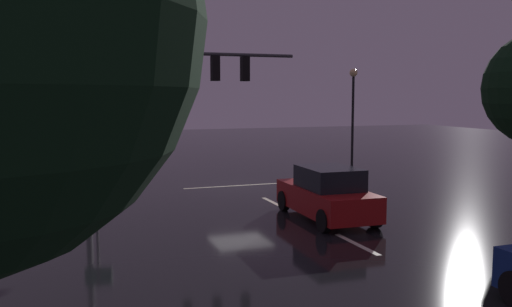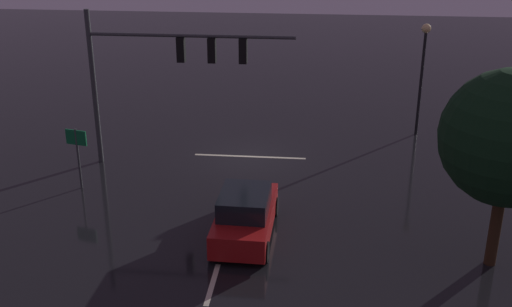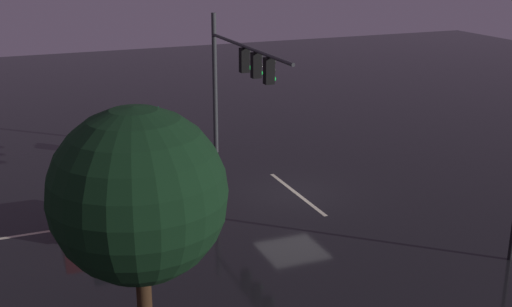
{
  "view_description": "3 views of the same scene",
  "coord_description": "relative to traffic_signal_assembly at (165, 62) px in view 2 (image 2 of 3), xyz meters",
  "views": [
    {
      "loc": [
        7.38,
        22.48,
        3.97
      ],
      "look_at": [
        0.02,
        2.11,
        1.66
      ],
      "focal_mm": 38.23,
      "sensor_mm": 36.0,
      "label": 1
    },
    {
      "loc": [
        -2.88,
        25.45,
        10.47
      ],
      "look_at": [
        -0.72,
        4.2,
        1.91
      ],
      "focal_mm": 43.51,
      "sensor_mm": 36.0,
      "label": 2
    },
    {
      "loc": [
        -22.27,
        10.76,
        9.61
      ],
      "look_at": [
        -0.39,
        1.78,
        2.04
      ],
      "focal_mm": 46.21,
      "sensor_mm": 36.0,
      "label": 3
    }
  ],
  "objects": [
    {
      "name": "street_lamp_left_kerb",
      "position": [
        -11.15,
        -4.94,
        -0.78
      ],
      "size": [
        0.44,
        0.44,
        5.42
      ],
      "color": "black",
      "rests_on": "ground_plane"
    },
    {
      "name": "traffic_signal_assembly",
      "position": [
        0.0,
        0.0,
        0.0
      ],
      "size": [
        8.56,
        0.47,
        6.62
      ],
      "color": "#383A3D",
      "rests_on": "ground_plane"
    },
    {
      "name": "ground_plane",
      "position": [
        -3.34,
        -1.03,
        -4.54
      ],
      "size": [
        80.0,
        80.0,
        0.0
      ],
      "primitive_type": "plane",
      "color": "black"
    },
    {
      "name": "route_sign",
      "position": [
        2.97,
        2.79,
        -2.74
      ],
      "size": [
        0.89,
        0.27,
        2.5
      ],
      "color": "#383A3D",
      "rests_on": "ground_plane"
    },
    {
      "name": "tree_left_far",
      "position": [
        -11.84,
        6.94,
        -0.33
      ],
      "size": [
        4.08,
        4.08,
        6.26
      ],
      "color": "#382314",
      "rests_on": "ground_plane"
    },
    {
      "name": "lane_dash_far",
      "position": [
        -3.34,
        2.97,
        -4.53
      ],
      "size": [
        0.16,
        2.2,
        0.01
      ],
      "primitive_type": "cube",
      "rotation": [
        0.0,
        0.0,
        1.57
      ],
      "color": "beige",
      "rests_on": "ground_plane"
    },
    {
      "name": "lane_dash_mid",
      "position": [
        -3.34,
        8.97,
        -4.53
      ],
      "size": [
        0.16,
        2.2,
        0.01
      ],
      "primitive_type": "cube",
      "rotation": [
        0.0,
        0.0,
        1.57
      ],
      "color": "beige",
      "rests_on": "ground_plane"
    },
    {
      "name": "stop_bar",
      "position": [
        -3.34,
        -1.18,
        -4.53
      ],
      "size": [
        5.0,
        0.16,
        0.01
      ],
      "primitive_type": "cube",
      "color": "beige",
      "rests_on": "ground_plane"
    },
    {
      "name": "car_approaching",
      "position": [
        -3.98,
        5.97,
        -3.74
      ],
      "size": [
        1.99,
        4.4,
        1.7
      ],
      "color": "maroon",
      "rests_on": "ground_plane"
    }
  ]
}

